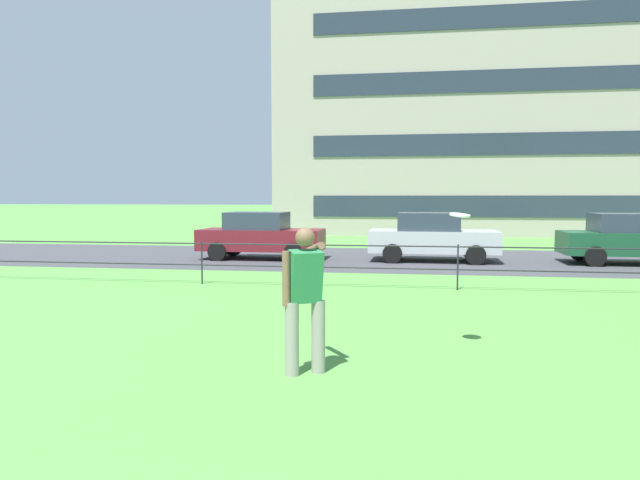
{
  "coord_description": "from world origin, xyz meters",
  "views": [
    {
      "loc": [
        -1.13,
        -0.0,
        2.03
      ],
      "look_at": [
        -2.56,
        9.47,
        1.31
      ],
      "focal_mm": 31.92,
      "sensor_mm": 36.0,
      "label": 1
    }
  ],
  "objects_px": {
    "frisbee": "(460,215)",
    "person_thrower": "(305,295)",
    "car_silver_center": "(432,237)",
    "car_dark_green_left": "(630,239)",
    "apartment_building_background": "(524,73)",
    "car_maroon_far_left": "(261,235)"
  },
  "relations": [
    {
      "from": "frisbee",
      "to": "car_maroon_far_left",
      "type": "xyz_separation_m",
      "value": [
        -5.41,
        10.52,
        -1.02
      ]
    },
    {
      "from": "car_dark_green_left",
      "to": "apartment_building_background",
      "type": "bearing_deg",
      "value": 89.12
    },
    {
      "from": "person_thrower",
      "to": "car_maroon_far_left",
      "type": "height_order",
      "value": "person_thrower"
    },
    {
      "from": "car_maroon_far_left",
      "to": "apartment_building_background",
      "type": "relative_size",
      "value": 0.14
    },
    {
      "from": "car_silver_center",
      "to": "car_dark_green_left",
      "type": "xyz_separation_m",
      "value": [
        5.87,
        0.04,
        0.0
      ]
    },
    {
      "from": "person_thrower",
      "to": "apartment_building_background",
      "type": "bearing_deg",
      "value": 75.01
    },
    {
      "from": "person_thrower",
      "to": "car_dark_green_left",
      "type": "bearing_deg",
      "value": 56.89
    },
    {
      "from": "car_dark_green_left",
      "to": "person_thrower",
      "type": "bearing_deg",
      "value": -123.11
    },
    {
      "from": "car_silver_center",
      "to": "car_dark_green_left",
      "type": "relative_size",
      "value": 1.0
    },
    {
      "from": "car_silver_center",
      "to": "apartment_building_background",
      "type": "height_order",
      "value": "apartment_building_background"
    },
    {
      "from": "car_silver_center",
      "to": "apartment_building_background",
      "type": "distance_m",
      "value": 21.23
    },
    {
      "from": "frisbee",
      "to": "car_silver_center",
      "type": "bearing_deg",
      "value": 89.31
    },
    {
      "from": "person_thrower",
      "to": "apartment_building_background",
      "type": "distance_m",
      "value": 32.52
    },
    {
      "from": "person_thrower",
      "to": "apartment_building_background",
      "type": "height_order",
      "value": "apartment_building_background"
    },
    {
      "from": "person_thrower",
      "to": "frisbee",
      "type": "xyz_separation_m",
      "value": [
        1.83,
        1.28,
        0.89
      ]
    },
    {
      "from": "person_thrower",
      "to": "frisbee",
      "type": "relative_size",
      "value": 4.41
    },
    {
      "from": "car_maroon_far_left",
      "to": "car_dark_green_left",
      "type": "relative_size",
      "value": 1.0
    },
    {
      "from": "car_maroon_far_left",
      "to": "car_dark_green_left",
      "type": "height_order",
      "value": "same"
    },
    {
      "from": "car_maroon_far_left",
      "to": "apartment_building_background",
      "type": "xyz_separation_m",
      "value": [
        11.69,
        18.49,
        8.79
      ]
    },
    {
      "from": "car_maroon_far_left",
      "to": "car_silver_center",
      "type": "relative_size",
      "value": 1.0
    },
    {
      "from": "frisbee",
      "to": "person_thrower",
      "type": "bearing_deg",
      "value": -145.07
    },
    {
      "from": "frisbee",
      "to": "car_silver_center",
      "type": "relative_size",
      "value": 0.09
    }
  ]
}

